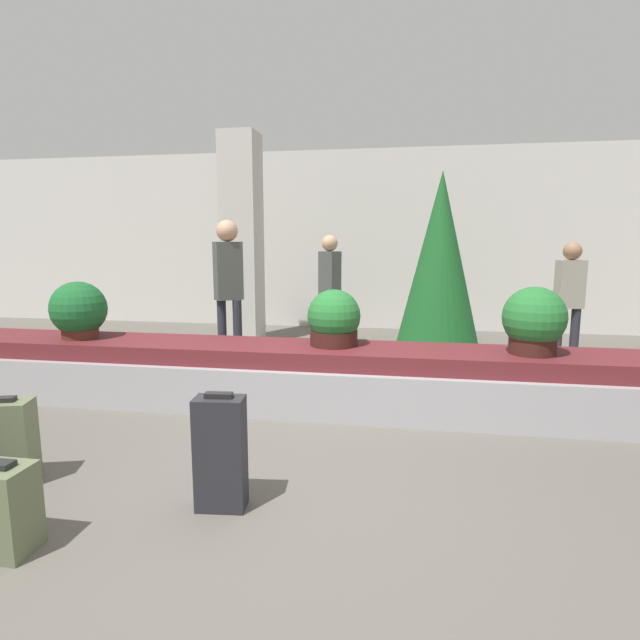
{
  "coord_description": "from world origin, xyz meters",
  "views": [
    {
      "loc": [
        0.78,
        -3.05,
        1.58
      ],
      "look_at": [
        0.0,
        1.52,
        0.85
      ],
      "focal_mm": 28.0,
      "sensor_mm": 36.0,
      "label": 1
    }
  ],
  "objects": [
    {
      "name": "potted_plant_1",
      "position": [
        -2.5,
        1.51,
        0.88
      ],
      "size": [
        0.55,
        0.55,
        0.58
      ],
      "color": "#4C2319",
      "rests_on": "carousel"
    },
    {
      "name": "suitcase_1",
      "position": [
        -1.21,
        -1.0,
        0.23
      ],
      "size": [
        0.31,
        0.23,
        0.49
      ],
      "rotation": [
        0.0,
        0.0,
        0.01
      ],
      "color": "#5B6647",
      "rests_on": "ground_plane"
    },
    {
      "name": "pillar",
      "position": [
        -1.72,
        4.41,
        1.6
      ],
      "size": [
        0.54,
        0.54,
        3.2
      ],
      "color": "beige",
      "rests_on": "ground_plane"
    },
    {
      "name": "potted_plant_2",
      "position": [
        0.12,
        1.59,
        0.84
      ],
      "size": [
        0.51,
        0.51,
        0.53
      ],
      "color": "#381914",
      "rests_on": "carousel"
    },
    {
      "name": "carousel",
      "position": [
        0.0,
        1.52,
        0.29
      ],
      "size": [
        8.37,
        0.9,
        0.6
      ],
      "color": "#9E9EA3",
      "rests_on": "ground_plane"
    },
    {
      "name": "traveler_0",
      "position": [
        2.81,
        3.59,
        0.93
      ],
      "size": [
        0.35,
        0.24,
        1.57
      ],
      "rotation": [
        0.0,
        0.0,
        -2.93
      ],
      "color": "#282833",
      "rests_on": "ground_plane"
    },
    {
      "name": "suitcase_2",
      "position": [
        -1.79,
        -0.36,
        0.28
      ],
      "size": [
        0.44,
        0.31,
        0.59
      ],
      "rotation": [
        0.0,
        0.0,
        0.29
      ],
      "color": "#5B6647",
      "rests_on": "ground_plane"
    },
    {
      "name": "suitcase_0",
      "position": [
        -0.27,
        -0.4,
        0.34
      ],
      "size": [
        0.31,
        0.2,
        0.71
      ],
      "rotation": [
        0.0,
        0.0,
        0.1
      ],
      "color": "#232328",
      "rests_on": "ground_plane"
    },
    {
      "name": "traveler_2",
      "position": [
        -0.31,
        4.18,
        1.0
      ],
      "size": [
        0.36,
        0.35,
        1.67
      ],
      "rotation": [
        0.0,
        0.0,
        2.4
      ],
      "color": "#282833",
      "rests_on": "ground_plane"
    },
    {
      "name": "traveler_1",
      "position": [
        -1.33,
        2.71,
        1.12
      ],
      "size": [
        0.36,
        0.34,
        1.83
      ],
      "rotation": [
        0.0,
        0.0,
        0.68
      ],
      "color": "#282833",
      "rests_on": "ground_plane"
    },
    {
      "name": "ground_plane",
      "position": [
        0.0,
        0.0,
        0.0
      ],
      "size": [
        18.0,
        18.0,
        0.0
      ],
      "primitive_type": "plane",
      "color": "#59544C"
    },
    {
      "name": "potted_plant_0",
      "position": [
        1.9,
        1.52,
        0.89
      ],
      "size": [
        0.54,
        0.54,
        0.59
      ],
      "color": "#381914",
      "rests_on": "carousel"
    },
    {
      "name": "decorated_tree",
      "position": [
        1.21,
        3.58,
        1.32
      ],
      "size": [
        1.09,
        1.09,
        2.47
      ],
      "color": "#4C331E",
      "rests_on": "ground_plane"
    },
    {
      "name": "back_wall",
      "position": [
        0.0,
        6.1,
        1.6
      ],
      "size": [
        18.0,
        0.06,
        3.2
      ],
      "color": "beige",
      "rests_on": "ground_plane"
    }
  ]
}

